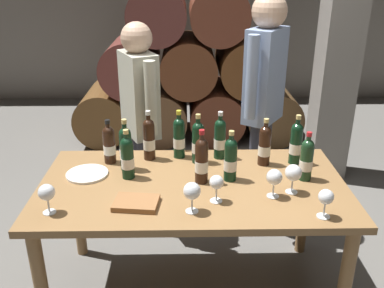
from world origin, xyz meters
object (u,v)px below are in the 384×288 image
Objects in this scene: wine_glass_2 at (274,178)px; wine_glass_5 at (293,173)px; wine_bottle_8 at (179,137)px; tasting_notebook at (136,203)px; serving_plate at (87,174)px; wine_bottle_9 at (127,157)px; wine_bottle_2 at (126,148)px; wine_bottle_5 at (220,138)px; wine_bottle_10 at (231,159)px; wine_bottle_3 at (109,144)px; wine_bottle_7 at (202,160)px; wine_glass_4 at (217,183)px; wine_bottle_1 at (198,142)px; wine_bottle_11 at (265,145)px; wine_bottle_6 at (149,139)px; wine_glass_0 at (192,192)px; taster_seated_left at (140,113)px; dining_table at (193,197)px; wine_bottle_4 at (296,143)px; wine_bottle_0 at (306,159)px; sommelier_presenting at (264,95)px; wine_glass_1 at (326,198)px; wine_glass_3 at (47,193)px.

wine_glass_5 is at bearing 21.45° from wine_glass_2.
wine_bottle_8 reaches higher than tasting_notebook.
wine_bottle_9 is at bearing -7.40° from serving_plate.
wine_bottle_8 is (0.31, 0.17, -0.00)m from wine_bottle_2.
wine_bottle_5 reaches higher than wine_bottle_10.
wine_bottle_9 is at bearing -56.06° from wine_bottle_3.
wine_bottle_7 is at bearing -25.62° from wine_bottle_3.
wine_glass_4 is 0.62× the size of serving_plate.
wine_bottle_3 is at bearing 179.60° from wine_bottle_1.
wine_bottle_11 is at bearing 29.85° from wine_bottle_7.
wine_bottle_6 is 1.02× the size of wine_bottle_8.
wine_bottle_5 is 0.65m from wine_glass_0.
wine_bottle_7 is (0.31, -0.31, -0.00)m from wine_bottle_6.
taster_seated_left reaches higher than wine_glass_2.
dining_table is 0.61m from wine_bottle_3.
wine_bottle_7 is 0.20× the size of taster_seated_left.
wine_bottle_8 is 0.65m from wine_glass_0.
wine_bottle_1 is 1.06× the size of wine_bottle_9.
wine_bottle_6 is (-0.89, 0.08, 0.00)m from wine_bottle_4.
wine_glass_0 is (-0.64, -0.33, -0.01)m from wine_bottle_0.
wine_bottle_5 is at bearing 158.83° from wine_bottle_11.
wine_bottle_6 is (-0.26, 0.32, 0.23)m from dining_table.
sommelier_presenting is (-0.12, 0.50, 0.15)m from wine_bottle_4.
wine_bottle_0 is at bearing 88.59° from wine_glass_1.
dining_table is 0.49m from wine_glass_2.
wine_bottle_11 is 1.86× the size of wine_glass_2.
wine_bottle_6 is 0.64m from wine_glass_4.
wine_bottle_2 reaches higher than wine_glass_0.
wine_glass_2 is (0.37, -0.17, -0.02)m from wine_bottle_7.
wine_bottle_6 is 0.57m from tasting_notebook.
sommelier_presenting reaches higher than wine_bottle_6.
wine_bottle_10 is at bearing -47.22° from wine_bottle_8.
wine_bottle_5 is 2.03× the size of wine_glass_1.
wine_glass_3 is 1.07m from taster_seated_left.
wine_bottle_10 is 0.57m from wine_glass_1.
wine_glass_4 is at bearing -72.21° from wine_bottle_7.
wine_bottle_1 is 0.57m from wine_glass_2.
tasting_notebook is at bearing -76.28° from wine_bottle_9.
wine_glass_1 is 0.62× the size of serving_plate.
wine_bottle_8 reaches higher than wine_bottle_3.
wine_bottle_3 is at bearing 123.94° from wine_bottle_9.
wine_bottle_7 is (0.55, -0.26, 0.01)m from wine_bottle_3.
wine_bottle_4 is 1.93× the size of wine_glass_0.
wine_bottle_8 is 0.76m from wine_glass_5.
wine_bottle_10 is 0.97m from wine_glass_3.
sommelier_presenting is at bearing 25.28° from wine_bottle_3.
wine_glass_1 is at bearing -5.30° from wine_glass_0.
wine_glass_1 is at bearing -20.50° from serving_plate.
wine_bottle_9 is 0.81m from wine_glass_2.
wine_glass_5 is at bearing -11.02° from serving_plate.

